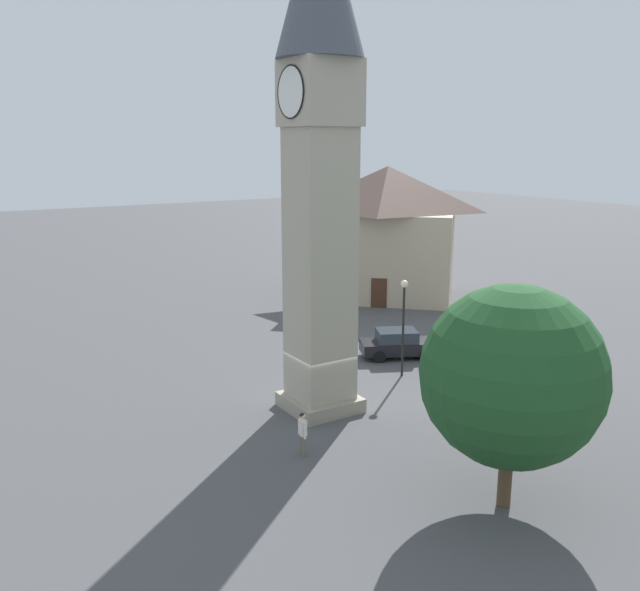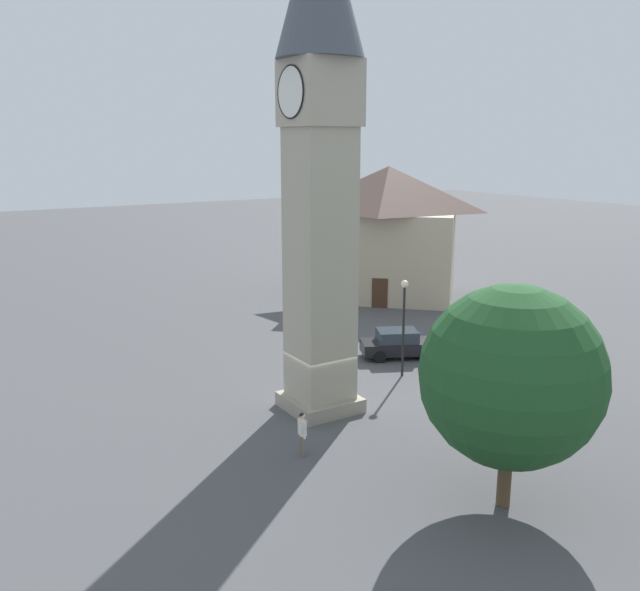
{
  "view_description": "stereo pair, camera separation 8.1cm",
  "coord_description": "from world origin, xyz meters",
  "px_view_note": "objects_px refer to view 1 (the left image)",
  "views": [
    {
      "loc": [
        22.96,
        -14.37,
        11.31
      ],
      "look_at": [
        0.0,
        0.0,
        5.06
      ],
      "focal_mm": 37.27,
      "sensor_mm": 36.0,
      "label": 1
    },
    {
      "loc": [
        23.0,
        -14.3,
        11.31
      ],
      "look_at": [
        0.0,
        0.0,
        5.06
      ],
      "focal_mm": 37.27,
      "sensor_mm": 36.0,
      "label": 2
    }
  ],
  "objects_px": {
    "car_blue_kerb": "(522,397)",
    "tree": "(512,376)",
    "pedestrian": "(303,430)",
    "clock_tower": "(320,118)",
    "car_red_corner": "(399,344)",
    "building_terrace_right": "(387,231)",
    "lamp_post": "(404,312)",
    "car_silver_kerb": "(513,342)"
  },
  "relations": [
    {
      "from": "car_silver_kerb",
      "to": "car_red_corner",
      "type": "relative_size",
      "value": 0.95
    },
    {
      "from": "clock_tower",
      "to": "pedestrian",
      "type": "distance_m",
      "value": 12.12
    },
    {
      "from": "car_blue_kerb",
      "to": "lamp_post",
      "type": "bearing_deg",
      "value": -168.83
    },
    {
      "from": "building_terrace_right",
      "to": "lamp_post",
      "type": "distance_m",
      "value": 17.57
    },
    {
      "from": "car_silver_kerb",
      "to": "building_terrace_right",
      "type": "distance_m",
      "value": 15.89
    },
    {
      "from": "car_blue_kerb",
      "to": "building_terrace_right",
      "type": "relative_size",
      "value": 0.35
    },
    {
      "from": "car_silver_kerb",
      "to": "car_red_corner",
      "type": "distance_m",
      "value": 6.23
    },
    {
      "from": "car_blue_kerb",
      "to": "lamp_post",
      "type": "relative_size",
      "value": 0.91
    },
    {
      "from": "tree",
      "to": "lamp_post",
      "type": "distance_m",
      "value": 12.21
    },
    {
      "from": "car_blue_kerb",
      "to": "tree",
      "type": "xyz_separation_m",
      "value": [
        4.69,
        -6.13,
        3.59
      ]
    },
    {
      "from": "car_silver_kerb",
      "to": "car_blue_kerb",
      "type": "bearing_deg",
      "value": -45.27
    },
    {
      "from": "lamp_post",
      "to": "building_terrace_right",
      "type": "bearing_deg",
      "value": 145.16
    },
    {
      "from": "pedestrian",
      "to": "tree",
      "type": "xyz_separation_m",
      "value": [
        6.34,
        3.73,
        3.34
      ]
    },
    {
      "from": "tree",
      "to": "clock_tower",
      "type": "bearing_deg",
      "value": -175.29
    },
    {
      "from": "car_silver_kerb",
      "to": "lamp_post",
      "type": "xyz_separation_m",
      "value": [
        -0.7,
        -7.1,
        2.5
      ]
    },
    {
      "from": "tree",
      "to": "building_terrace_right",
      "type": "xyz_separation_m",
      "value": [
        -25.51,
        14.84,
        0.59
      ]
    },
    {
      "from": "car_blue_kerb",
      "to": "car_red_corner",
      "type": "xyz_separation_m",
      "value": [
        -8.86,
        0.41,
        0.0
      ]
    },
    {
      "from": "lamp_post",
      "to": "pedestrian",
      "type": "bearing_deg",
      "value": -60.67
    },
    {
      "from": "car_red_corner",
      "to": "building_terrace_right",
      "type": "height_order",
      "value": "building_terrace_right"
    },
    {
      "from": "car_blue_kerb",
      "to": "building_terrace_right",
      "type": "height_order",
      "value": "building_terrace_right"
    },
    {
      "from": "clock_tower",
      "to": "car_blue_kerb",
      "type": "distance_m",
      "value": 14.35
    },
    {
      "from": "pedestrian",
      "to": "tree",
      "type": "relative_size",
      "value": 0.23
    },
    {
      "from": "building_terrace_right",
      "to": "car_red_corner",
      "type": "bearing_deg",
      "value": -34.76
    },
    {
      "from": "car_red_corner",
      "to": "building_terrace_right",
      "type": "distance_m",
      "value": 15.15
    },
    {
      "from": "pedestrian",
      "to": "clock_tower",
      "type": "bearing_deg",
      "value": 139.79
    },
    {
      "from": "car_blue_kerb",
      "to": "tree",
      "type": "distance_m",
      "value": 8.51
    },
    {
      "from": "clock_tower",
      "to": "car_blue_kerb",
      "type": "xyz_separation_m",
      "value": [
        5.1,
        6.93,
        -11.49
      ]
    },
    {
      "from": "building_terrace_right",
      "to": "tree",
      "type": "bearing_deg",
      "value": -30.19
    },
    {
      "from": "clock_tower",
      "to": "tree",
      "type": "height_order",
      "value": "clock_tower"
    },
    {
      "from": "clock_tower",
      "to": "car_red_corner",
      "type": "xyz_separation_m",
      "value": [
        -3.76,
        7.35,
        -11.49
      ]
    },
    {
      "from": "pedestrian",
      "to": "car_silver_kerb",
      "type": "bearing_deg",
      "value": 104.72
    },
    {
      "from": "car_red_corner",
      "to": "lamp_post",
      "type": "xyz_separation_m",
      "value": [
        2.39,
        -1.69,
        2.5
      ]
    },
    {
      "from": "clock_tower",
      "to": "lamp_post",
      "type": "xyz_separation_m",
      "value": [
        -1.37,
        5.66,
        -8.99
      ]
    },
    {
      "from": "pedestrian",
      "to": "tree",
      "type": "bearing_deg",
      "value": 30.45
    },
    {
      "from": "tree",
      "to": "car_silver_kerb",
      "type": "bearing_deg",
      "value": 131.2
    },
    {
      "from": "car_silver_kerb",
      "to": "pedestrian",
      "type": "distance_m",
      "value": 16.2
    },
    {
      "from": "car_silver_kerb",
      "to": "building_terrace_right",
      "type": "bearing_deg",
      "value": 169.11
    },
    {
      "from": "car_blue_kerb",
      "to": "building_terrace_right",
      "type": "bearing_deg",
      "value": 157.29
    },
    {
      "from": "building_terrace_right",
      "to": "clock_tower",
      "type": "bearing_deg",
      "value": -44.87
    },
    {
      "from": "pedestrian",
      "to": "car_blue_kerb",
      "type": "bearing_deg",
      "value": 80.51
    },
    {
      "from": "clock_tower",
      "to": "lamp_post",
      "type": "bearing_deg",
      "value": 103.57
    },
    {
      "from": "car_red_corner",
      "to": "building_terrace_right",
      "type": "relative_size",
      "value": 0.36
    }
  ]
}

